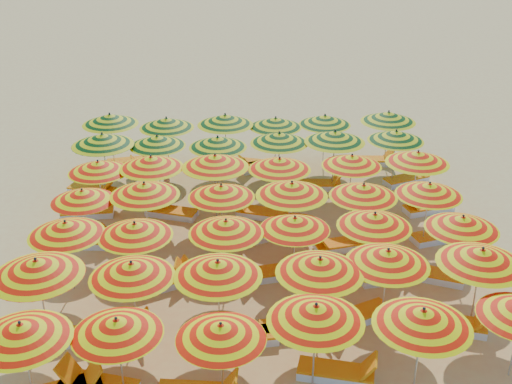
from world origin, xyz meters
TOP-DOWN VIEW (x-y plane):
  - ground at (0.00, 0.00)m, footprint 120.00×120.00m
  - umbrella_0 at (-5.09, -6.35)m, footprint 2.05×2.05m
  - umbrella_1 at (-3.22, -6.17)m, footprint 2.00×2.00m
  - umbrella_2 at (-1.09, -6.41)m, footprint 2.44×2.44m
  - umbrella_3 at (0.90, -6.12)m, footprint 2.48×2.48m
  - umbrella_4 at (3.07, -6.40)m, footprint 2.74×2.74m
  - umbrella_6 at (-5.31, -4.17)m, footprint 2.83×2.83m
  - umbrella_7 at (-3.15, -4.17)m, footprint 2.34×2.34m
  - umbrella_8 at (-1.14, -4.31)m, footprint 2.46×2.46m
  - umbrella_9 at (1.24, -4.32)m, footprint 2.67×2.67m
  - umbrella_10 at (2.93, -3.97)m, footprint 2.54×2.54m
  - umbrella_11 at (5.15, -4.16)m, footprint 2.66×2.66m
  - umbrella_12 at (-5.12, -2.02)m, footprint 2.41×2.41m
  - umbrella_13 at (-3.31, -2.14)m, footprint 2.64×2.64m
  - umbrella_14 at (-0.93, -2.15)m, footprint 2.57×2.57m
  - umbrella_15 at (0.92, -1.92)m, footprint 2.51×2.51m
  - umbrella_16 at (3.05, -2.02)m, footprint 2.68×2.68m
  - umbrella_17 at (5.37, -2.23)m, footprint 2.02×2.02m
  - umbrella_18 at (-5.12, 0.19)m, footprint 2.36×2.36m
  - umbrella_19 at (-3.30, 0.16)m, footprint 2.09×2.09m
  - umbrella_20 at (-1.05, 0.05)m, footprint 2.59×2.59m
  - umbrella_21 at (1.01, -0.16)m, footprint 2.48×2.48m
  - umbrella_22 at (3.12, -0.19)m, footprint 2.59×2.59m
  - umbrella_23 at (5.10, -0.13)m, footprint 2.29×2.29m
  - umbrella_24 at (-4.99, 2.17)m, footprint 2.36×2.36m
  - umbrella_25 at (-3.29, 2.17)m, footprint 2.54×2.54m
  - umbrella_26 at (-1.23, 1.96)m, footprint 2.86×2.86m
  - umbrella_27 at (0.84, 1.93)m, footprint 2.15×2.15m
  - umbrella_28 at (3.23, 2.19)m, footprint 2.51×2.51m
  - umbrella_29 at (5.38, 2.10)m, footprint 2.59×2.59m
  - umbrella_30 at (-5.14, 4.11)m, footprint 2.72×2.72m
  - umbrella_31 at (-3.28, 4.31)m, footprint 2.52×2.52m
  - umbrella_32 at (-1.15, 3.98)m, footprint 2.17×2.17m
  - umbrella_33 at (1.02, 4.19)m, footprint 2.56×2.56m
  - umbrella_34 at (2.97, 4.02)m, footprint 2.65×2.65m
  - umbrella_35 at (5.23, 4.30)m, footprint 2.28×2.28m
  - umbrella_36 at (-5.24, 6.40)m, footprint 2.71×2.71m
  - umbrella_37 at (-3.08, 6.03)m, footprint 2.13×2.13m
  - umbrella_38 at (-0.87, 6.10)m, footprint 2.23×2.23m
  - umbrella_39 at (1.04, 6.03)m, footprint 2.34×2.34m
  - umbrella_40 at (2.95, 6.23)m, footprint 2.40×2.40m
  - umbrella_41 at (5.39, 6.14)m, footprint 2.70×2.70m
  - lounger_3 at (1.49, -5.92)m, footprint 1.82×1.01m
  - lounger_4 at (-4.71, -4.32)m, footprint 1.75×0.64m
  - lounger_5 at (-3.65, -4.33)m, footprint 1.81×0.87m
  - lounger_6 at (-0.64, -4.55)m, footprint 1.78×0.74m
  - lounger_7 at (0.74, -4.23)m, footprint 1.78×0.74m
  - lounger_8 at (2.34, -3.87)m, footprint 1.82×1.26m
  - lounger_9 at (4.64, -4.32)m, footprint 1.83×1.09m
  - lounger_10 at (-2.72, -2.09)m, footprint 1.82×1.25m
  - lounger_11 at (-1.53, -1.97)m, footprint 1.77×0.71m
  - lounger_12 at (0.32, -1.76)m, footprint 1.81×0.90m
  - lounger_13 at (3.64, -2.05)m, footprint 1.81×0.87m
  - lounger_14 at (4.78, -2.07)m, footprint 1.82×1.22m
  - lounger_15 at (-4.52, 0.24)m, footprint 1.78×0.75m
  - lounger_16 at (-3.90, 0.36)m, footprint 1.80×0.84m
  - lounger_17 at (-0.54, 0.12)m, footprint 1.82×1.25m
  - lounger_18 at (2.52, -0.31)m, footprint 1.82×0.93m
  - lounger_19 at (5.70, 0.09)m, footprint 1.82×1.03m
  - lounger_20 at (-5.59, 2.27)m, footprint 1.77×0.72m
  - lounger_21 at (-2.78, 2.15)m, footprint 1.83×1.12m
  - lounger_22 at (0.24, 1.91)m, footprint 1.83×1.12m
  - lounger_23 at (5.89, 1.98)m, footprint 1.82×0.99m
  - lounger_24 at (-5.65, 4.00)m, footprint 1.83×1.14m
  - lounger_25 at (2.47, 4.03)m, footprint 1.77×0.71m
  - lounger_26 at (5.82, 4.34)m, footprint 1.83×1.15m
  - lounger_27 at (-4.64, 6.56)m, footprint 1.81×0.90m
  - lounger_28 at (-3.68, 5.88)m, footprint 1.81×0.93m
  - lounger_29 at (-0.36, 6.29)m, footprint 1.83×1.08m
  - lounger_30 at (0.45, 5.89)m, footprint 1.82×1.25m
  - lounger_31 at (4.89, 6.16)m, footprint 1.77×0.69m
  - beachgoer_a at (-2.89, 2.49)m, footprint 0.48×0.55m

SIDE VIEW (x-z plane):
  - ground at x=0.00m, z-range 0.00..0.00m
  - lounger_3 at x=1.49m, z-range -0.19..0.50m
  - lounger_4 at x=-4.71m, z-range -0.19..0.50m
  - lounger_5 at x=-3.65m, z-range -0.19..0.50m
  - lounger_6 at x=-0.64m, z-range -0.19..0.50m
  - lounger_7 at x=0.74m, z-range -0.19..0.50m
  - lounger_8 at x=2.34m, z-range -0.19..0.50m
  - lounger_9 at x=4.64m, z-range -0.19..0.50m
  - lounger_10 at x=-2.72m, z-range -0.19..0.50m
  - lounger_11 at x=-1.53m, z-range -0.19..0.50m
  - lounger_12 at x=0.32m, z-range -0.19..0.50m
  - lounger_13 at x=3.64m, z-range -0.19..0.50m
  - lounger_14 at x=4.78m, z-range -0.19..0.50m
  - lounger_15 at x=-4.52m, z-range -0.19..0.50m
  - lounger_16 at x=-3.90m, z-range -0.19..0.50m
  - lounger_17 at x=-0.54m, z-range -0.19..0.50m
  - lounger_18 at x=2.52m, z-range -0.19..0.50m
  - lounger_19 at x=5.70m, z-range -0.19..0.50m
  - lounger_20 at x=-5.59m, z-range -0.19..0.50m
  - lounger_21 at x=-2.78m, z-range -0.19..0.50m
  - lounger_22 at x=0.24m, z-range -0.19..0.50m
  - lounger_23 at x=5.89m, z-range -0.19..0.50m
  - lounger_24 at x=-5.65m, z-range -0.19..0.50m
  - lounger_25 at x=2.47m, z-range -0.19..0.50m
  - lounger_26 at x=5.82m, z-range -0.19..0.50m
  - lounger_27 at x=-4.64m, z-range -0.19..0.50m
  - lounger_28 at x=-3.68m, z-range -0.19..0.50m
  - lounger_29 at x=-0.36m, z-range -0.19..0.50m
  - lounger_30 at x=0.45m, z-range -0.19..0.50m
  - lounger_31 at x=4.89m, z-range -0.19..0.50m
  - beachgoer_a at x=-2.89m, z-range 0.00..1.26m
  - umbrella_18 at x=-5.12m, z-range 0.76..2.76m
  - umbrella_2 at x=-1.09m, z-range 0.76..2.77m
  - umbrella_15 at x=0.92m, z-range 0.78..2.82m
  - umbrella_1 at x=-3.22m, z-range 0.78..2.82m
  - umbrella_24 at x=-4.99m, z-range 0.79..2.87m
  - umbrella_28 at x=3.23m, z-range 0.80..2.90m
  - umbrella_17 at x=5.37m, z-range 0.80..2.90m
  - umbrella_23 at x=5.10m, z-range 0.80..2.91m
  - umbrella_13 at x=-3.31m, z-range 0.80..2.91m
  - umbrella_20 at x=-1.05m, z-range 0.80..2.92m
  - umbrella_31 at x=-3.28m, z-range 0.80..2.92m
  - umbrella_40 at x=2.95m, z-range 0.80..2.92m
  - umbrella_39 at x=1.04m, z-range 0.81..2.93m
  - umbrella_14 at x=-0.93m, z-range 0.81..2.94m
  - umbrella_12 at x=-5.12m, z-range 0.81..2.94m
  - umbrella_22 at x=3.12m, z-range 0.82..2.96m
  - umbrella_35 at x=5.23m, z-range 0.82..2.96m
  - umbrella_16 at x=3.05m, z-range 0.82..2.96m
  - umbrella_0 at x=-5.09m, z-range 0.82..2.97m
  - umbrella_7 at x=-3.15m, z-range 0.82..2.97m
  - umbrella_27 at x=0.84m, z-range 0.82..2.98m
  - umbrella_32 at x=-1.15m, z-range 0.82..2.98m
  - umbrella_10 at x=2.93m, z-range 0.83..3.01m
  - umbrella_37 at x=-3.08m, z-range 0.83..3.02m
  - umbrella_19 at x=-3.30m, z-range 0.83..3.03m
  - umbrella_33 at x=1.02m, z-range 0.83..3.03m
  - umbrella_3 at x=0.90m, z-range 0.84..3.04m
  - umbrella_4 at x=3.07m, z-range 0.84..3.04m
  - umbrella_25 at x=-3.29m, z-range 0.84..3.05m
  - umbrella_8 at x=-1.14m, z-range 0.84..3.06m
  - umbrella_29 at x=5.38m, z-range 0.84..3.07m
  - umbrella_9 at x=1.24m, z-range 0.85..3.07m
  - umbrella_41 at x=5.39m, z-range 0.85..3.09m
  - umbrella_11 at x=5.15m, z-range 0.86..3.11m
  - umbrella_21 at x=1.01m, z-range 0.86..3.11m
  - umbrella_36 at x=-5.24m, z-range 0.86..3.11m
  - umbrella_38 at x=-0.87m, z-range 0.86..3.12m
  - umbrella_34 at x=2.97m, z-range 0.87..3.15m
  - umbrella_6 at x=-5.31m, z-range 0.88..3.18m
  - umbrella_30 at x=-5.14m, z-range 0.88..3.18m
  - umbrella_26 at x=-1.23m, z-range 0.88..3.18m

